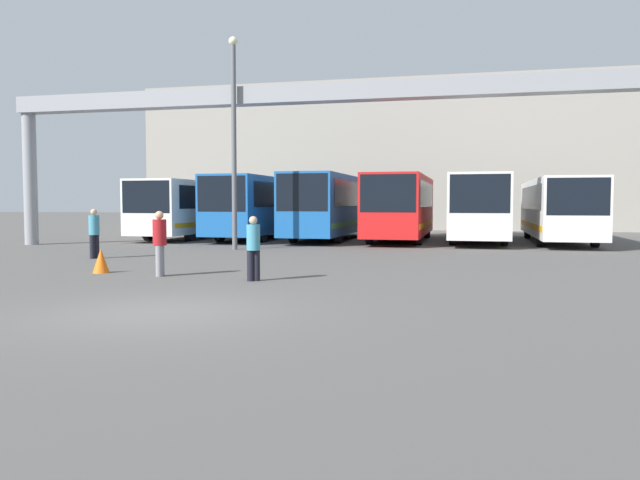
{
  "coord_description": "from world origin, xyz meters",
  "views": [
    {
      "loc": [
        5.24,
        -9.72,
        1.9
      ],
      "look_at": [
        -1.05,
        16.22,
        0.3
      ],
      "focal_mm": 35.0,
      "sensor_mm": 36.0,
      "label": 1
    }
  ],
  "objects_px": {
    "traffic_cone": "(101,261)",
    "bus_slot_3": "(401,204)",
    "pedestrian_near_right": "(160,242)",
    "bus_slot_2": "(330,203)",
    "pedestrian_near_left": "(94,232)",
    "bus_slot_1": "(261,204)",
    "pedestrian_far_center": "(253,247)",
    "lamp_post": "(234,135)",
    "bus_slot_4": "(478,204)",
    "bus_slot_5": "(558,206)",
    "bus_slot_0": "(194,206)"
  },
  "relations": [
    {
      "from": "bus_slot_5",
      "to": "bus_slot_3",
      "type": "bearing_deg",
      "value": -174.46
    },
    {
      "from": "bus_slot_3",
      "to": "bus_slot_4",
      "type": "relative_size",
      "value": 0.81
    },
    {
      "from": "traffic_cone",
      "to": "bus_slot_2",
      "type": "bearing_deg",
      "value": 80.98
    },
    {
      "from": "bus_slot_1",
      "to": "bus_slot_2",
      "type": "xyz_separation_m",
      "value": [
        3.71,
        0.19,
        0.03
      ]
    },
    {
      "from": "pedestrian_near_left",
      "to": "lamp_post",
      "type": "bearing_deg",
      "value": -11.54
    },
    {
      "from": "bus_slot_5",
      "to": "lamp_post",
      "type": "xyz_separation_m",
      "value": [
        -13.37,
        -7.92,
        2.9
      ]
    },
    {
      "from": "bus_slot_4",
      "to": "pedestrian_near_left",
      "type": "bearing_deg",
      "value": -133.72
    },
    {
      "from": "bus_slot_5",
      "to": "pedestrian_near_left",
      "type": "bearing_deg",
      "value": -142.02
    },
    {
      "from": "bus_slot_3",
      "to": "pedestrian_near_right",
      "type": "bearing_deg",
      "value": -105.15
    },
    {
      "from": "pedestrian_far_center",
      "to": "bus_slot_4",
      "type": "bearing_deg",
      "value": 40.93
    },
    {
      "from": "bus_slot_1",
      "to": "bus_slot_3",
      "type": "bearing_deg",
      "value": -2.93
    },
    {
      "from": "pedestrian_far_center",
      "to": "lamp_post",
      "type": "height_order",
      "value": "lamp_post"
    },
    {
      "from": "bus_slot_2",
      "to": "bus_slot_4",
      "type": "height_order",
      "value": "bus_slot_2"
    },
    {
      "from": "bus_slot_1",
      "to": "bus_slot_2",
      "type": "distance_m",
      "value": 3.72
    },
    {
      "from": "bus_slot_3",
      "to": "bus_slot_4",
      "type": "height_order",
      "value": "bus_slot_3"
    },
    {
      "from": "bus_slot_1",
      "to": "pedestrian_far_center",
      "type": "distance_m",
      "value": 18.03
    },
    {
      "from": "bus_slot_2",
      "to": "bus_slot_3",
      "type": "xyz_separation_m",
      "value": [
        3.71,
        -0.57,
        -0.04
      ]
    },
    {
      "from": "pedestrian_near_right",
      "to": "bus_slot_0",
      "type": "bearing_deg",
      "value": -171.85
    },
    {
      "from": "bus_slot_0",
      "to": "bus_slot_4",
      "type": "xyz_separation_m",
      "value": [
        14.86,
        1.08,
        0.08
      ]
    },
    {
      "from": "bus_slot_2",
      "to": "pedestrian_near_right",
      "type": "relative_size",
      "value": 6.63
    },
    {
      "from": "bus_slot_3",
      "to": "pedestrian_far_center",
      "type": "xyz_separation_m",
      "value": [
        -1.73,
        -16.69,
        -1.0
      ]
    },
    {
      "from": "pedestrian_far_center",
      "to": "lamp_post",
      "type": "xyz_separation_m",
      "value": [
        -4.21,
        9.5,
        3.79
      ]
    },
    {
      "from": "bus_slot_5",
      "to": "lamp_post",
      "type": "height_order",
      "value": "lamp_post"
    },
    {
      "from": "pedestrian_near_right",
      "to": "lamp_post",
      "type": "xyz_separation_m",
      "value": [
        -1.52,
        9.13,
        3.73
      ]
    },
    {
      "from": "bus_slot_4",
      "to": "lamp_post",
      "type": "relative_size",
      "value": 1.46
    },
    {
      "from": "bus_slot_4",
      "to": "bus_slot_1",
      "type": "bearing_deg",
      "value": -175.71
    },
    {
      "from": "bus_slot_2",
      "to": "traffic_cone",
      "type": "height_order",
      "value": "bus_slot_2"
    },
    {
      "from": "bus_slot_0",
      "to": "bus_slot_3",
      "type": "bearing_deg",
      "value": -0.68
    },
    {
      "from": "bus_slot_2",
      "to": "pedestrian_near_left",
      "type": "xyz_separation_m",
      "value": [
        -5.37,
        -12.74,
        -0.98
      ]
    },
    {
      "from": "bus_slot_5",
      "to": "lamp_post",
      "type": "distance_m",
      "value": 15.81
    },
    {
      "from": "pedestrian_near_right",
      "to": "lamp_post",
      "type": "bearing_deg",
      "value": 175.41
    },
    {
      "from": "traffic_cone",
      "to": "lamp_post",
      "type": "xyz_separation_m",
      "value": [
        0.4,
        8.82,
        4.29
      ]
    },
    {
      "from": "bus_slot_3",
      "to": "pedestrian_near_left",
      "type": "height_order",
      "value": "bus_slot_3"
    },
    {
      "from": "bus_slot_0",
      "to": "traffic_cone",
      "type": "xyz_separation_m",
      "value": [
        4.8,
        -16.14,
        -1.41
      ]
    },
    {
      "from": "bus_slot_0",
      "to": "bus_slot_5",
      "type": "height_order",
      "value": "bus_slot_0"
    },
    {
      "from": "bus_slot_4",
      "to": "bus_slot_3",
      "type": "bearing_deg",
      "value": -161.86
    },
    {
      "from": "traffic_cone",
      "to": "lamp_post",
      "type": "height_order",
      "value": "lamp_post"
    },
    {
      "from": "bus_slot_1",
      "to": "pedestrian_near_right",
      "type": "relative_size",
      "value": 6.41
    },
    {
      "from": "bus_slot_5",
      "to": "traffic_cone",
      "type": "height_order",
      "value": "bus_slot_5"
    },
    {
      "from": "pedestrian_near_right",
      "to": "traffic_cone",
      "type": "relative_size",
      "value": 2.54
    },
    {
      "from": "bus_slot_0",
      "to": "lamp_post",
      "type": "bearing_deg",
      "value": -54.65
    },
    {
      "from": "bus_slot_5",
      "to": "pedestrian_near_right",
      "type": "bearing_deg",
      "value": -124.8
    },
    {
      "from": "bus_slot_1",
      "to": "pedestrian_near_right",
      "type": "distance_m",
      "value": 17.0
    },
    {
      "from": "traffic_cone",
      "to": "bus_slot_3",
      "type": "bearing_deg",
      "value": 68.38
    },
    {
      "from": "bus_slot_5",
      "to": "pedestrian_near_left",
      "type": "distance_m",
      "value": 20.97
    },
    {
      "from": "bus_slot_4",
      "to": "traffic_cone",
      "type": "height_order",
      "value": "bus_slot_4"
    },
    {
      "from": "bus_slot_1",
      "to": "bus_slot_2",
      "type": "height_order",
      "value": "bus_slot_2"
    },
    {
      "from": "bus_slot_2",
      "to": "pedestrian_near_right",
      "type": "height_order",
      "value": "bus_slot_2"
    },
    {
      "from": "pedestrian_far_center",
      "to": "bus_slot_2",
      "type": "bearing_deg",
      "value": 64.4
    },
    {
      "from": "pedestrian_near_left",
      "to": "lamp_post",
      "type": "relative_size",
      "value": 0.2
    }
  ]
}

